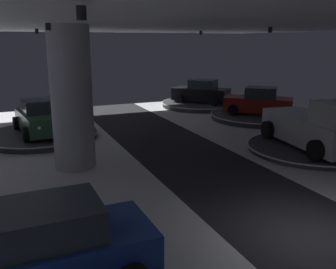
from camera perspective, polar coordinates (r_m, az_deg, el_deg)
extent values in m
cube|color=silver|center=(10.53, 22.11, -14.82)|extent=(24.00, 44.00, 0.05)
cube|color=#232328|center=(10.52, 22.13, -14.68)|extent=(4.40, 44.00, 0.01)
cylinder|color=black|center=(6.24, -13.15, 17.70)|extent=(0.16, 0.16, 0.22)
cylinder|color=black|center=(12.42, -17.88, 15.47)|extent=(0.16, 0.16, 0.22)
cylinder|color=black|center=(18.55, -19.46, 14.71)|extent=(0.16, 0.16, 0.22)
cylinder|color=black|center=(15.93, 15.39, 15.21)|extent=(0.16, 0.16, 0.22)
cylinder|color=black|center=(21.06, 5.04, 15.28)|extent=(0.16, 0.16, 0.22)
cylinder|color=#ADADB2|center=(14.86, -14.55, 5.41)|extent=(1.59, 1.59, 5.50)
cube|color=navy|center=(7.80, -18.47, -17.67)|extent=(4.24, 1.90, 0.90)
cube|color=#2D3842|center=(7.46, -17.76, -12.62)|extent=(1.94, 1.61, 0.70)
cylinder|color=black|center=(8.99, -9.72, -14.58)|extent=(0.69, 0.24, 0.68)
cylinder|color=#333338|center=(28.68, 5.02, 4.64)|extent=(5.83, 5.83, 0.34)
cylinder|color=white|center=(28.66, 5.03, 4.92)|extent=(5.95, 5.95, 0.05)
cube|color=black|center=(28.57, 5.05, 6.19)|extent=(4.15, 4.32, 0.90)
cube|color=#2D3842|center=(28.42, 5.37, 7.66)|extent=(2.43, 2.46, 0.70)
cylinder|color=black|center=(28.20, 1.61, 5.58)|extent=(0.62, 0.65, 0.68)
cylinder|color=black|center=(30.03, 3.12, 6.09)|extent=(0.62, 0.65, 0.68)
cylinder|color=black|center=(27.22, 7.16, 5.16)|extent=(0.62, 0.65, 0.68)
cylinder|color=black|center=(29.11, 8.37, 5.70)|extent=(0.62, 0.65, 0.68)
sphere|color=white|center=(28.85, 0.85, 6.54)|extent=(0.18, 0.18, 0.18)
sphere|color=white|center=(29.75, 1.63, 6.77)|extent=(0.18, 0.18, 0.18)
cylinder|color=#333338|center=(24.70, 13.54, 2.74)|extent=(5.92, 5.92, 0.33)
cylinder|color=white|center=(24.67, 13.56, 3.05)|extent=(6.03, 6.03, 0.05)
cube|color=maroon|center=(24.56, 13.65, 4.52)|extent=(4.32, 4.15, 0.90)
cube|color=#2D3842|center=(24.44, 14.10, 6.22)|extent=(2.46, 2.43, 0.70)
cylinder|color=black|center=(23.80, 9.94, 3.75)|extent=(0.65, 0.62, 0.68)
cylinder|color=black|center=(25.75, 10.67, 4.49)|extent=(0.65, 0.62, 0.68)
cylinder|color=black|center=(23.54, 16.82, 3.23)|extent=(0.65, 0.62, 0.68)
cylinder|color=black|center=(25.50, 17.03, 4.02)|extent=(0.65, 0.62, 0.68)
sphere|color=white|center=(24.33, 8.71, 4.93)|extent=(0.18, 0.18, 0.18)
sphere|color=white|center=(25.30, 9.12, 5.27)|extent=(0.18, 0.18, 0.18)
cylinder|color=#333338|center=(20.26, -18.78, -0.13)|extent=(5.64, 5.64, 0.30)
cylinder|color=white|center=(20.23, -18.81, 0.20)|extent=(5.76, 5.76, 0.05)
cube|color=#2D5638|center=(20.10, -18.95, 1.97)|extent=(2.32, 4.40, 0.90)
cube|color=#2D3842|center=(20.11, -19.21, 4.13)|extent=(1.79, 2.08, 0.70)
cylinder|color=black|center=(19.01, -15.06, 0.76)|extent=(0.31, 0.70, 0.68)
cylinder|color=black|center=(18.61, -20.97, 0.01)|extent=(0.31, 0.70, 0.68)
cylinder|color=black|center=(21.72, -17.10, 2.25)|extent=(0.31, 0.70, 0.68)
cylinder|color=black|center=(21.37, -22.30, 1.63)|extent=(0.31, 0.70, 0.68)
sphere|color=white|center=(18.21, -16.12, 1.34)|extent=(0.18, 0.18, 0.18)
sphere|color=white|center=(18.01, -19.16, 0.96)|extent=(0.18, 0.18, 0.18)
cylinder|color=#333338|center=(18.25, 21.01, -1.98)|extent=(5.63, 5.63, 0.23)
cylinder|color=white|center=(18.23, 21.03, -1.73)|extent=(5.74, 5.74, 0.05)
cube|color=silver|center=(18.05, 21.25, 0.65)|extent=(2.78, 5.53, 1.20)
cube|color=#28333D|center=(16.93, 23.94, 3.19)|extent=(1.74, 0.31, 0.75)
cylinder|color=black|center=(16.00, 21.67, -2.25)|extent=(0.39, 0.87, 0.84)
cylinder|color=black|center=(20.26, 20.76, 1.13)|extent=(0.39, 0.87, 0.84)
cylinder|color=black|center=(18.98, 15.00, 0.74)|extent=(0.39, 0.87, 0.84)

